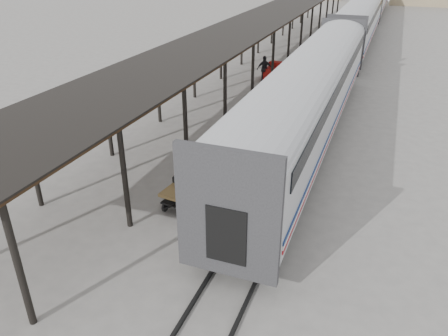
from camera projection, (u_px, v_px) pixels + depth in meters
ground at (186, 206)px, 17.42m from camera, size 160.00×160.00×0.00m
train at (359, 20)px, 43.37m from camera, size 3.45×76.01×4.01m
canopy at (269, 16)px, 36.69m from camera, size 4.90×64.30×4.15m
rails at (356, 47)px, 44.74m from camera, size 1.54×150.00×0.12m
baggage_cart at (189, 189)px, 17.32m from camera, size 1.54×2.54×0.86m
suitcase_stack at (190, 175)px, 17.46m from camera, size 1.37×1.07×0.58m
luggage_tug at (273, 72)px, 33.50m from camera, size 1.18×1.68×1.37m
porter at (186, 173)px, 16.21m from camera, size 0.62×0.74×1.74m
pedestrian at (265, 69)px, 32.99m from camera, size 1.24×0.90×1.96m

